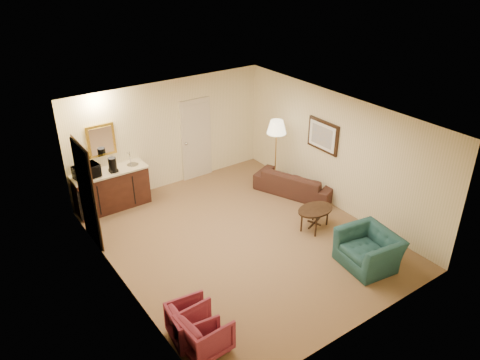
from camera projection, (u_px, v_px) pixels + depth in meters
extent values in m
plane|color=brown|center=(243.00, 239.00, 9.51)|extent=(6.00, 6.00, 0.00)
cube|color=#F9E6BB|center=(170.00, 134.00, 11.08)|extent=(5.00, 0.02, 2.60)
cube|color=#F9E6BB|center=(118.00, 224.00, 7.63)|extent=(0.02, 6.00, 2.60)
cube|color=#F9E6BB|center=(336.00, 152.00, 10.18)|extent=(0.02, 6.00, 2.60)
cube|color=white|center=(243.00, 118.00, 8.31)|extent=(5.00, 6.00, 0.02)
cube|color=beige|center=(196.00, 139.00, 11.55)|extent=(0.82, 0.06, 2.05)
cube|color=black|center=(87.00, 195.00, 8.99)|extent=(0.06, 0.98, 2.10)
cube|color=gold|center=(101.00, 140.00, 10.10)|extent=(0.62, 0.04, 0.72)
cube|color=black|center=(323.00, 136.00, 10.34)|extent=(0.06, 0.90, 0.70)
cube|color=#3C1C13|center=(112.00, 189.00, 10.43)|extent=(1.64, 0.58, 0.92)
imported|color=black|center=(296.00, 179.00, 11.05)|extent=(1.26, 1.98, 0.75)
imported|color=#225552|center=(369.00, 244.00, 8.57)|extent=(0.81, 1.12, 0.90)
imported|color=#9C3348|center=(205.00, 331.00, 6.82)|extent=(0.65, 0.69, 0.68)
imported|color=#9C3348|center=(192.00, 322.00, 7.01)|extent=(0.68, 0.72, 0.67)
cube|color=black|center=(315.00, 218.00, 9.76)|extent=(0.96, 0.80, 0.47)
cube|color=#B98B3D|center=(276.00, 154.00, 11.12)|extent=(0.50, 0.50, 1.73)
cylinder|color=black|center=(141.00, 194.00, 10.84)|extent=(0.32, 0.32, 0.32)
imported|color=black|center=(86.00, 170.00, 9.84)|extent=(0.55, 0.36, 0.35)
cylinder|color=black|center=(113.00, 165.00, 10.10)|extent=(0.22, 0.22, 0.33)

